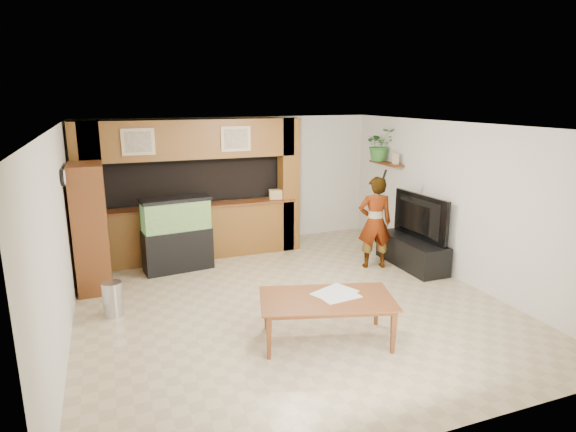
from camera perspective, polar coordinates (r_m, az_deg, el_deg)
name	(u,v)px	position (r m, az deg, el deg)	size (l,w,h in m)	color
floor	(288,301)	(7.36, -0.02, -10.00)	(6.50, 6.50, 0.00)	tan
ceiling	(288,126)	(6.74, -0.03, 10.64)	(6.50, 6.50, 0.00)	white
wall_back	(232,181)	(9.98, -6.69, 4.11)	(6.00, 6.00, 0.00)	beige
wall_left	(60,238)	(6.54, -25.43, -2.40)	(6.50, 6.50, 0.00)	beige
wall_right	(457,202)	(8.46, 19.35, 1.63)	(6.50, 6.50, 0.00)	beige
partition	(190,189)	(9.20, -11.49, 3.16)	(4.20, 0.99, 2.60)	brown
wall_clock	(63,177)	(7.39, -25.12, 4.16)	(0.05, 0.25, 0.25)	black
wall_shelf	(386,163)	(9.85, 11.58, 6.15)	(0.25, 0.90, 0.04)	brown
pantry_cabinet	(91,228)	(8.10, -22.36, -1.31)	(0.50, 0.82, 2.01)	brown
trash_can	(113,299)	(7.23, -20.06, -9.24)	(0.27, 0.27, 0.50)	#B2B2B7
aquarium	(177,235)	(8.63, -13.01, -2.22)	(1.18, 0.44, 1.31)	black
tv_stand	(412,252)	(9.01, 14.44, -4.19)	(0.56, 1.52, 0.51)	black
television	(414,217)	(8.83, 14.70, -0.15)	(1.39, 0.18, 0.80)	black
photo_frame	(396,159)	(9.57, 12.64, 6.61)	(0.03, 0.15, 0.21)	tan
potted_plant	(380,145)	(9.99, 10.84, 8.31)	(0.60, 0.52, 0.66)	#32702D
person	(375,223)	(8.65, 10.26, -0.77)	(0.60, 0.40, 1.65)	#906B4F
microphone	(385,174)	(8.36, 11.38, 4.85)	(0.04, 0.04, 0.17)	black
dining_table	(327,321)	(6.12, 4.64, -12.27)	(1.64, 0.92, 0.58)	brown
newspaper_a	(339,296)	(6.11, 6.01, -9.36)	(0.49, 0.35, 0.01)	silver
newspaper_b	(335,293)	(6.19, 5.54, -9.03)	(0.53, 0.39, 0.01)	silver
counter_box	(276,194)	(9.45, -1.43, 2.60)	(0.27, 0.18, 0.18)	tan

